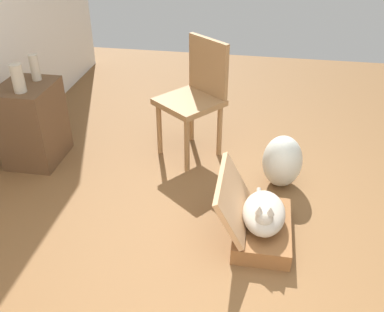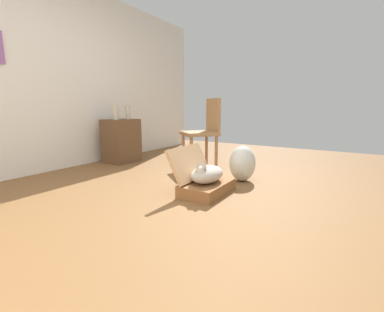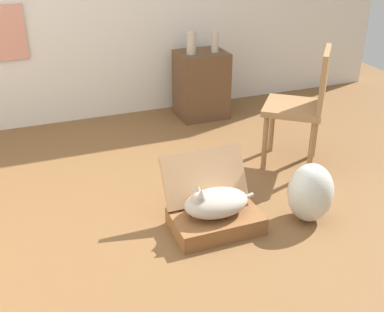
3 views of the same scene
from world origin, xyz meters
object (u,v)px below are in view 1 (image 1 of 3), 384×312
object	(u,v)px
vase_tall	(18,78)
suitcase_base	(262,230)
side_table	(33,123)
chair	(196,94)
cat	(264,213)
vase_short	(35,67)
plastic_bag_white	(282,161)

from	to	relation	value
vase_tall	suitcase_base	bearing A→B (deg)	-106.38
side_table	vase_tall	size ratio (longest dim) A/B	3.11
chair	vase_tall	bearing A→B (deg)	-121.03
suitcase_base	cat	bearing A→B (deg)	177.81
suitcase_base	vase_tall	world-z (taller)	vase_tall
vase_tall	chair	world-z (taller)	chair
side_table	vase_tall	world-z (taller)	vase_tall
vase_tall	vase_short	size ratio (longest dim) A/B	1.04
cat	plastic_bag_white	size ratio (longest dim) A/B	1.22
cat	chair	world-z (taller)	chair
side_table	chair	bearing A→B (deg)	-75.21
chair	vase_short	bearing A→B (deg)	-131.13
vase_tall	plastic_bag_white	bearing A→B (deg)	-87.61
vase_short	chair	xyz separation A→B (m)	(0.23, -1.28, -0.24)
plastic_bag_white	vase_short	bearing A→B (deg)	85.41
suitcase_base	cat	xyz separation A→B (m)	(-0.01, 0.00, 0.15)
cat	chair	size ratio (longest dim) A/B	0.52
suitcase_base	vase_tall	bearing A→B (deg)	73.62
plastic_bag_white	vase_tall	xyz separation A→B (m)	(-0.08, 2.03, 0.58)
suitcase_base	cat	world-z (taller)	cat
cat	side_table	size ratio (longest dim) A/B	0.76
plastic_bag_white	side_table	world-z (taller)	side_table
chair	suitcase_base	bearing A→B (deg)	-20.20
vase_tall	chair	bearing A→B (deg)	-69.84
plastic_bag_white	vase_short	distance (m)	2.11
suitcase_base	chair	world-z (taller)	chair
vase_tall	chair	size ratio (longest dim) A/B	0.22
cat	plastic_bag_white	bearing A→B (deg)	-10.52
plastic_bag_white	side_table	bearing A→B (deg)	88.92
suitcase_base	chair	bearing A→B (deg)	30.98
side_table	vase_short	bearing A→B (deg)	-21.21
suitcase_base	side_table	bearing A→B (deg)	70.61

